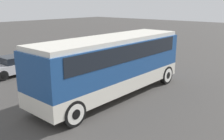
{
  "coord_description": "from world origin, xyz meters",
  "views": [
    {
      "loc": [
        -9.75,
        -8.56,
        4.93
      ],
      "look_at": [
        0.0,
        0.0,
        1.46
      ],
      "focal_mm": 40.0,
      "sensor_mm": 36.0,
      "label": 1
    }
  ],
  "objects": [
    {
      "name": "ground_plane",
      "position": [
        0.0,
        0.0,
        0.0
      ],
      "size": [
        120.0,
        120.0,
        0.0
      ],
      "primitive_type": "plane",
      "color": "#423F3D"
    },
    {
      "name": "tour_bus",
      "position": [
        0.1,
        0.0,
        1.96
      ],
      "size": [
        9.58,
        2.65,
        3.24
      ],
      "color": "silver",
      "rests_on": "ground_plane"
    },
    {
      "name": "parked_car_near",
      "position": [
        -1.01,
        7.99,
        0.69
      ],
      "size": [
        4.38,
        1.87,
        1.35
      ],
      "color": "#BCBCC1",
      "rests_on": "ground_plane"
    },
    {
      "name": "parked_car_mid",
      "position": [
        4.59,
        8.33,
        0.72
      ],
      "size": [
        4.79,
        1.96,
        1.45
      ],
      "color": "navy",
      "rests_on": "ground_plane"
    }
  ]
}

